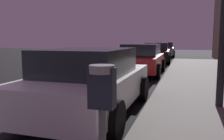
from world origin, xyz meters
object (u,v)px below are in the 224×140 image
(car_red, at_px, (142,59))
(car_black, at_px, (157,53))
(parking_meter, at_px, (102,107))
(car_white, at_px, (91,81))
(car_silver, at_px, (164,49))

(car_red, relative_size, car_black, 0.98)
(parking_meter, xyz_separation_m, car_white, (-1.40, 3.21, -0.41))
(car_white, xyz_separation_m, car_silver, (0.00, 19.28, -0.02))
(car_red, bearing_deg, car_silver, 89.99)
(car_white, height_order, car_black, same)
(car_red, height_order, car_silver, same)
(parking_meter, height_order, car_white, same)
(parking_meter, distance_m, car_black, 16.03)
(parking_meter, height_order, car_silver, same)
(car_red, bearing_deg, parking_meter, -81.70)
(car_white, relative_size, car_black, 0.95)
(car_black, bearing_deg, car_silver, 89.99)
(car_red, distance_m, car_black, 6.35)
(parking_meter, distance_m, car_white, 3.53)
(parking_meter, relative_size, car_red, 0.29)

